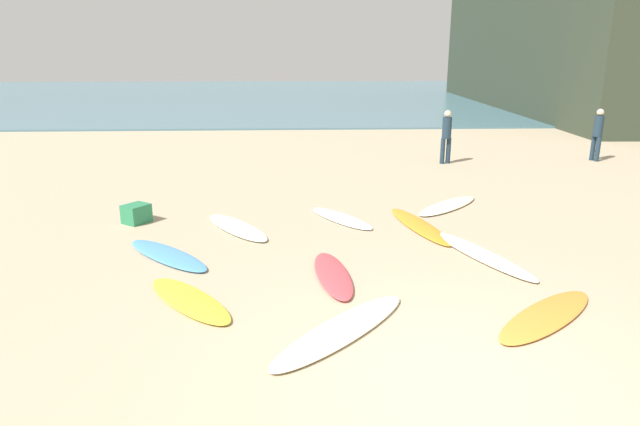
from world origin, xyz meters
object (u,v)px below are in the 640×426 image
Objects in this scene: surfboard_2 at (237,227)px; beach_cooler at (136,214)px; surfboard_7 at (167,255)px; beachgoer_mid at (598,132)px; surfboard_9 at (448,206)px; surfboard_0 at (419,226)px; surfboard_6 at (333,275)px; surfboard_3 at (189,300)px; beachgoer_near at (447,134)px; surfboard_8 at (547,316)px; surfboard_4 at (341,218)px; surfboard_5 at (482,255)px; surfboard_1 at (342,329)px.

beach_cooler reaches higher than surfboard_2.
surfboard_7 is 14.28m from beachgoer_mid.
surfboard_9 is 8.09m from beachgoer_mid.
surfboard_6 is at bearing 39.92° from surfboard_0.
beachgoer_mid is at bearing 85.13° from surfboard_9.
surfboard_0 is 5.13m from surfboard_3.
beach_cooler is (-12.78, -6.08, -0.72)m from beachgoer_mid.
surfboard_7 reaches higher than surfboard_9.
beachgoer_near is 4.88m from beachgoer_mid.
surfboard_9 is (2.85, 3.89, -0.01)m from surfboard_6.
beachgoer_near reaches higher than surfboard_8.
surfboard_2 is (-3.61, 0.03, 0.01)m from surfboard_0.
surfboard_9 is (4.57, 1.40, -0.00)m from surfboard_2.
surfboard_4 is 3.74m from surfboard_7.
surfboard_7 is at bearing 157.35° from surfboard_5.
surfboard_1 is at bearing 78.63° from surfboard_2.
surfboard_2 reaches higher than surfboard_0.
surfboard_2 is 1.08× the size of surfboard_3.
surfboard_6 is at bearing 91.30° from surfboard_2.
surfboard_3 is (-2.05, 0.95, -0.00)m from surfboard_1.
surfboard_7 is at bearing -62.66° from beach_cooler.
surfboard_1 reaches higher than surfboard_0.
surfboard_9 is at bearing 65.17° from surfboard_5.
surfboard_3 is at bearing -112.66° from surfboard_7.
surfboard_4 is 1.17× the size of beachgoer_mid.
surfboard_2 is at bearing -134.53° from surfboard_3.
beach_cooler is at bearing 98.29° from beachgoer_mid.
surfboard_5 is (2.22, -2.28, 0.01)m from surfboard_4.
surfboard_6 is 12.82m from beachgoer_mid.
surfboard_0 reaches higher than surfboard_4.
surfboard_3 is at bearing -162.57° from surfboard_1.
surfboard_2 is at bearing 104.59° from beachgoer_mid.
surfboard_3 is 1.02× the size of surfboard_4.
surfboard_8 is at bearing -68.17° from surfboard_7.
surfboard_8 is 4.59× the size of beach_cooler.
surfboard_9 is 1.36× the size of beachgoer_mid.
surfboard_9 is (0.96, 1.43, 0.00)m from surfboard_0.
surfboard_5 is at bearing -49.91° from surfboard_9.
surfboard_7 is (-0.69, 1.80, -0.00)m from surfboard_3.
beach_cooler reaches higher than surfboard_9.
beachgoer_near is at bearing 120.66° from surfboard_9.
beachgoer_mid reaches higher than surfboard_2.
surfboard_4 is 3.18m from surfboard_5.
beach_cooler reaches higher than surfboard_4.
beachgoer_near reaches higher than surfboard_3.
surfboard_3 is 1.01× the size of surfboard_6.
surfboard_4 is 2.61m from surfboard_9.
surfboard_4 is (-1.51, 0.58, -0.00)m from surfboard_0.
surfboard_5 is at bearing 100.13° from surfboard_0.
surfboard_0 reaches higher than surfboard_8.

